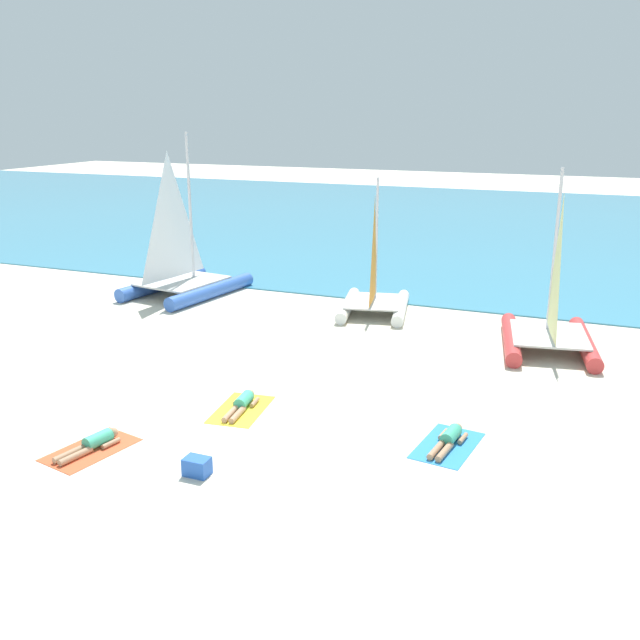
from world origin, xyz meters
The scene contains 12 objects.
ground_plane centered at (0.00, 10.00, 0.00)m, with size 120.00×120.00×0.00m, color beige.
ocean_water centered at (0.00, 32.20, 0.03)m, with size 120.00×40.00×0.05m, color teal.
sailboat_white centered at (-0.07, 10.75, 0.70)m, with size 2.98×3.98×4.67m.
sailboat_blue centered at (-7.67, 10.45, 0.91)m, with size 3.67×5.08×6.10m.
sailboat_red centered at (5.96, 8.90, 0.79)m, with size 3.24×4.44×5.31m.
towel_left centered at (-2.40, -1.48, 0.01)m, with size 1.10×1.90×0.01m, color #EA5933.
sunbather_left centered at (-2.39, -1.41, 0.13)m, with size 0.71×1.56×0.30m.
towel_middle centered at (-0.45, 1.55, 0.01)m, with size 1.10×1.90×0.01m, color yellow.
sunbather_middle centered at (-0.46, 1.62, 0.13)m, with size 0.60×1.57×0.30m.
towel_right centered at (4.53, 1.53, 0.01)m, with size 1.10×1.90×0.01m, color #338CD8.
sunbather_right centered at (4.54, 1.59, 0.13)m, with size 0.61×1.57×0.30m.
cooler_box centered at (0.23, -1.54, 0.18)m, with size 0.50×0.36×0.36m, color blue.
Camera 1 is at (7.10, -12.15, 6.88)m, focal length 39.61 mm.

